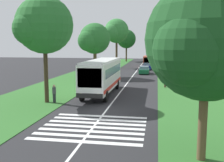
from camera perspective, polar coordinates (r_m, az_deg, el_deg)
ground at (r=21.55m, az=-1.57°, el=-6.69°), size 160.00×160.00×0.00m
grass_verge_left at (r=37.90m, az=-9.38°, el=-0.40°), size 120.00×8.00×0.04m
grass_verge_right at (r=36.11m, az=16.07°, el=-1.02°), size 120.00×8.00×0.04m
centre_line at (r=36.10m, az=3.03°, el=-0.74°), size 110.00×0.16×0.01m
coach_bus at (r=28.99m, az=-2.12°, el=1.40°), size 11.16×2.62×3.73m
zebra_crossing at (r=17.92m, az=-3.98°, el=-9.74°), size 5.85×6.80×0.01m
trailing_car_0 at (r=49.24m, az=6.87°, el=2.30°), size 4.30×1.78×1.43m
trailing_car_1 at (r=57.46m, az=7.50°, el=3.09°), size 4.30×1.78×1.43m
trailing_minibus_0 at (r=65.38m, az=7.69°, el=4.44°), size 6.00×2.14×2.53m
roadside_tree_left_0 at (r=25.46m, az=-14.17°, el=11.13°), size 6.19×5.18×9.67m
roadside_tree_left_1 at (r=43.40m, az=-3.87°, el=8.81°), size 5.96×4.93×8.71m
roadside_tree_left_2 at (r=83.24m, az=2.99°, el=8.84°), size 6.68×5.77×9.79m
roadside_tree_left_3 at (r=61.31m, az=0.81°, el=10.46°), size 6.70×5.49×11.02m
roadside_tree_right_0 at (r=62.20m, az=11.42°, el=8.60°), size 6.21×5.20×9.05m
roadside_tree_right_1 at (r=12.91m, az=18.88°, el=7.67°), size 6.53×5.48×8.33m
roadside_tree_right_2 at (r=73.90m, az=10.98°, el=9.41°), size 7.97×6.47×10.92m
roadside_tree_right_3 at (r=82.85m, az=11.21°, el=9.64°), size 8.44×7.24×11.90m
utility_pole at (r=33.70m, az=11.42°, el=6.08°), size 0.24×1.40×8.51m
roadside_wall at (r=41.43m, az=20.01°, el=0.79°), size 70.00×0.40×1.20m
pedestrian at (r=25.22m, az=-12.21°, el=-2.60°), size 0.34×0.34×1.69m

